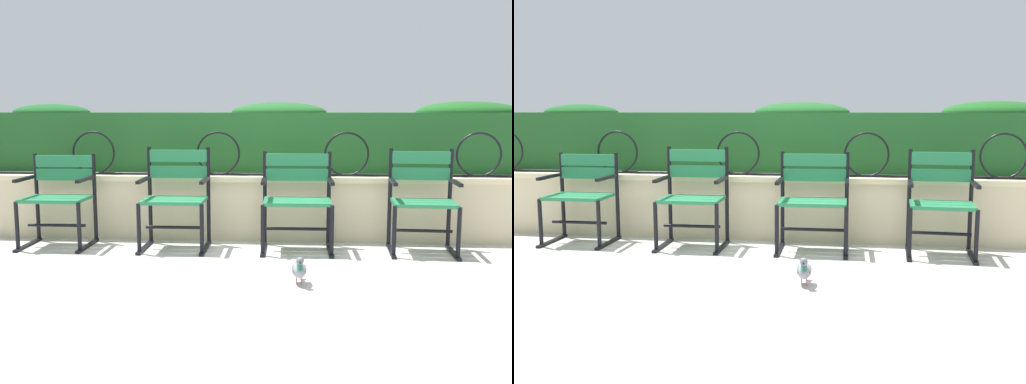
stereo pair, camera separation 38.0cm
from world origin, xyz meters
TOP-DOWN VIEW (x-y plane):
  - ground_plane at (0.00, 0.00)m, footprint 60.00×60.00m
  - stone_wall at (0.00, 0.88)m, footprint 7.13×0.41m
  - iron_arch_fence at (-0.33, 0.81)m, footprint 6.59×0.02m
  - hedge_row at (0.04, 1.34)m, footprint 6.98×0.57m
  - park_chair_leftmost at (-1.83, 0.44)m, footprint 0.60×0.52m
  - park_chair_centre_left at (-0.74, 0.42)m, footprint 0.59×0.53m
  - park_chair_centre_right at (0.34, 0.42)m, footprint 0.63×0.53m
  - park_chair_rightmost at (1.44, 0.41)m, footprint 0.59×0.55m
  - pigeon_near_chairs at (0.36, -0.66)m, footprint 0.11×0.29m

SIDE VIEW (x-z plane):
  - ground_plane at x=0.00m, z-range 0.00..0.00m
  - pigeon_near_chairs at x=0.36m, z-range 0.00..0.22m
  - stone_wall at x=0.00m, z-range 0.00..0.62m
  - park_chair_leftmost at x=-1.83m, z-range 0.04..0.87m
  - park_chair_centre_right at x=0.34m, z-range 0.03..0.90m
  - park_chair_rightmost at x=1.44m, z-range 0.02..0.92m
  - park_chair_centre_left at x=-0.74m, z-range 0.02..0.92m
  - iron_arch_fence at x=-0.33m, z-range 0.58..1.00m
  - hedge_row at x=0.04m, z-range 0.59..1.30m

